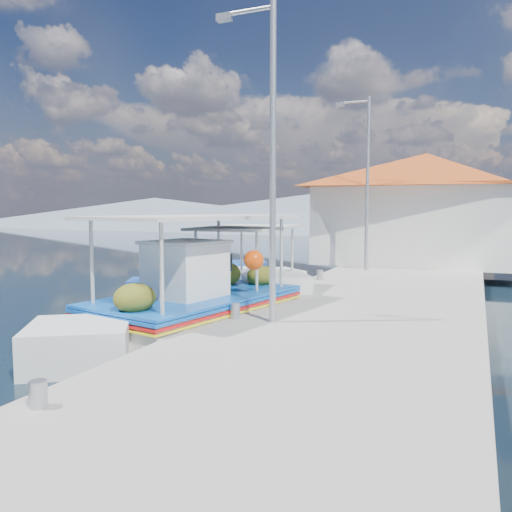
% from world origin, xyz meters
% --- Properties ---
extents(ground, '(160.00, 160.00, 0.00)m').
position_xyz_m(ground, '(0.00, 0.00, 0.00)').
color(ground, black).
rests_on(ground, ground).
extents(quay, '(5.00, 44.00, 0.50)m').
position_xyz_m(quay, '(5.90, 6.00, 0.25)').
color(quay, '#9B9991').
rests_on(quay, ground).
extents(bollards, '(0.20, 17.20, 0.30)m').
position_xyz_m(bollards, '(3.80, 5.25, 0.65)').
color(bollards, '#A5A8AD').
rests_on(bollards, quay).
extents(main_caique, '(3.56, 8.36, 2.81)m').
position_xyz_m(main_caique, '(2.57, 2.67, 0.54)').
color(main_caique, silver).
rests_on(main_caique, ground).
extents(caique_green_canopy, '(2.24, 6.59, 2.47)m').
position_xyz_m(caique_green_canopy, '(2.77, 5.03, 0.37)').
color(caique_green_canopy, silver).
rests_on(caique_green_canopy, ground).
extents(caique_blue_hull, '(2.95, 5.68, 1.06)m').
position_xyz_m(caique_blue_hull, '(0.11, 7.34, 0.29)').
color(caique_blue_hull, '#1A469F').
rests_on(caique_blue_hull, ground).
extents(harbor_building, '(10.49, 10.49, 4.40)m').
position_xyz_m(harbor_building, '(6.20, 15.00, 2.78)').
color(harbor_building, white).
rests_on(harbor_building, quay).
extents(lamp_post_near, '(1.21, 0.14, 6.00)m').
position_xyz_m(lamp_post_near, '(4.51, 2.00, 3.85)').
color(lamp_post_near, '#A5A8AD').
rests_on(lamp_post_near, quay).
extents(lamp_post_far, '(1.21, 0.14, 6.00)m').
position_xyz_m(lamp_post_far, '(4.51, 11.00, 3.85)').
color(lamp_post_far, '#A5A8AD').
rests_on(lamp_post_far, quay).
extents(mountain_ridge, '(171.40, 96.00, 5.50)m').
position_xyz_m(mountain_ridge, '(6.54, 56.00, 2.04)').
color(mountain_ridge, slate).
rests_on(mountain_ridge, ground).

